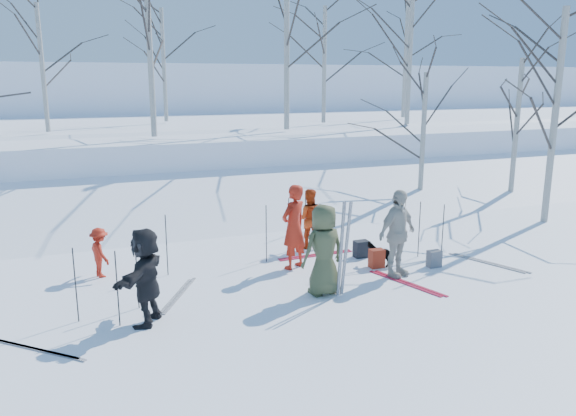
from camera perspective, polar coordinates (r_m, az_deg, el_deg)
name	(u,v)px	position (r m, az deg, el deg)	size (l,w,h in m)	color
ground	(314,285)	(11.64, 2.70, -7.80)	(120.00, 120.00, 0.00)	white
snow_ramp	(225,207)	(17.96, -6.38, 0.10)	(70.00, 9.50, 1.40)	white
snow_plateau	(170,146)	(27.48, -11.87, 6.17)	(70.00, 18.00, 2.20)	white
far_hill	(125,106)	(48.19, -16.19, 9.95)	(90.00, 30.00, 6.00)	white
skier_olive_center	(324,250)	(10.90, 3.64, -4.27)	(0.88, 0.57, 1.80)	#3D4429
skier_red_north	(294,227)	(12.36, 0.58, -1.93)	(0.69, 0.45, 1.89)	#B12010
skier_redor_behind	(309,219)	(13.92, 2.12, -1.08)	(0.73, 0.57, 1.50)	red
skier_red_seated	(100,253)	(12.58, -18.56, -4.31)	(0.69, 0.40, 1.07)	#B12010
skier_cream_east	(397,234)	(12.07, 11.04, -2.57)	(1.11, 0.46, 1.89)	beige
skier_grey_west	(146,276)	(9.92, -14.26, -6.73)	(1.58, 0.50, 1.70)	black
dog	(380,254)	(12.89, 9.37, -4.64)	(0.29, 0.63, 0.53)	black
upright_ski_left	(341,249)	(10.79, 5.41, -4.21)	(0.07, 0.02, 1.90)	silver
upright_ski_right	(346,249)	(10.84, 5.93, -4.14)	(0.07, 0.02, 1.90)	silver
ski_pair_a	(178,296)	(11.27, -11.14, -8.72)	(1.09, 1.76, 0.02)	silver
ski_pair_b	(407,283)	(11.95, 11.97, -7.48)	(0.74, 1.88, 0.02)	maroon
ski_pair_c	(34,349)	(9.88, -24.36, -12.90)	(1.52, 1.45, 0.02)	silver
ski_pair_d	(316,255)	(13.50, 2.82, -4.80)	(1.91, 0.26, 0.02)	maroon
ski_pair_e	(488,263)	(13.73, 19.67, -5.26)	(0.86, 1.85, 0.02)	silver
ski_pole_a	(137,274)	(10.64, -15.09, -6.46)	(0.02, 0.02, 1.34)	black
ski_pole_b	(266,234)	(12.86, -2.22, -2.63)	(0.02, 0.02, 1.34)	black
ski_pole_c	(289,225)	(13.62, 0.07, -1.73)	(0.02, 0.02, 1.34)	black
ski_pole_d	(419,229)	(13.58, 13.18, -2.13)	(0.02, 0.02, 1.34)	black
ski_pole_e	(443,233)	(13.42, 15.44, -2.44)	(0.02, 0.02, 1.34)	black
ski_pole_f	(167,245)	(12.26, -12.23, -3.72)	(0.02, 0.02, 1.34)	black
ski_pole_g	(117,289)	(10.00, -16.94, -7.86)	(0.02, 0.02, 1.34)	black
ski_pole_h	(76,285)	(10.39, -20.77, -7.34)	(0.02, 0.02, 1.34)	black
ski_pole_i	(305,221)	(14.02, 1.77, -1.30)	(0.02, 0.02, 1.34)	black
backpack_red	(377,258)	(12.76, 9.00, -5.08)	(0.32, 0.22, 0.42)	maroon
backpack_grey	(434,259)	(13.06, 14.62, -5.01)	(0.30, 0.20, 0.38)	#55565D
backpack_dark	(361,249)	(13.43, 7.45, -4.14)	(0.34, 0.24, 0.40)	black
birch_plateau_a	(287,42)	(22.19, -0.14, 16.54)	(5.23, 5.23, 6.61)	silver
birch_plateau_c	(164,66)	(27.01, -12.50, 13.94)	(4.12, 4.12, 5.03)	silver
birch_plateau_d	(324,65)	(25.71, 3.70, 14.26)	(4.12, 4.12, 5.03)	silver
birch_plateau_e	(410,44)	(25.25, 12.33, 15.94)	(5.30, 5.30, 6.71)	silver
birch_plateau_f	(42,69)	(22.92, -23.68, 12.84)	(3.81, 3.81, 4.59)	silver
birch_plateau_h	(405,60)	(29.89, 11.84, 14.55)	(4.64, 4.64, 5.77)	silver
birch_plateau_i	(149,43)	(19.89, -13.90, 15.97)	(4.93, 4.93, 6.18)	silver
birch_edge_b	(555,118)	(17.85, 25.47, 8.23)	(4.85, 4.85, 6.07)	silver
birch_edge_c	(516,131)	(20.78, 22.16, 7.28)	(3.97, 3.97, 4.81)	silver
birch_edge_e	(423,140)	(19.21, 13.54, 6.77)	(3.64, 3.64, 4.34)	silver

